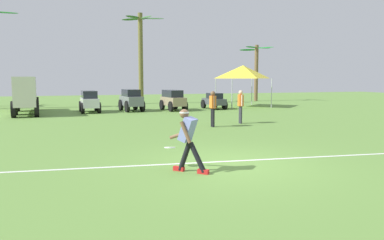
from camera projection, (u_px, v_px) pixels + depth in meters
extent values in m
plane|color=#608B3C|center=(231.00, 165.00, 9.20)|extent=(80.00, 80.00, 0.00)
cube|color=white|center=(225.00, 161.00, 9.56)|extent=(19.52, 2.01, 0.01)
cylinder|color=black|center=(185.00, 156.00, 8.50)|extent=(0.33, 0.33, 0.72)
cube|color=red|center=(179.00, 169.00, 8.61)|extent=(0.26, 0.25, 0.10)
cylinder|color=black|center=(197.00, 157.00, 8.36)|extent=(0.39, 0.39, 0.69)
cube|color=red|center=(203.00, 172.00, 8.33)|extent=(0.26, 0.25, 0.10)
cube|color=#7A84C6|center=(188.00, 129.00, 8.40)|extent=(0.50, 0.50, 0.58)
sphere|color=brown|center=(184.00, 114.00, 8.40)|extent=(0.30, 0.30, 0.21)
cylinder|color=white|center=(184.00, 112.00, 8.40)|extent=(0.30, 0.30, 0.03)
cylinder|color=brown|center=(181.00, 134.00, 8.70)|extent=(0.46, 0.46, 0.27)
cylinder|color=brown|center=(186.00, 132.00, 8.20)|extent=(0.26, 0.26, 0.49)
cylinder|color=white|center=(170.00, 148.00, 8.89)|extent=(0.36, 0.36, 0.06)
cylinder|color=black|center=(213.00, 118.00, 16.24)|extent=(0.11, 0.11, 0.82)
cylinder|color=black|center=(212.00, 117.00, 16.41)|extent=(0.11, 0.11, 0.82)
cube|color=orange|center=(213.00, 102.00, 16.25)|extent=(0.21, 0.35, 0.54)
cylinder|color=brown|center=(214.00, 102.00, 16.04)|extent=(0.07, 0.07, 0.52)
cylinder|color=brown|center=(211.00, 101.00, 16.44)|extent=(0.07, 0.07, 0.52)
sphere|color=brown|center=(213.00, 93.00, 16.20)|extent=(0.21, 0.21, 0.20)
cylinder|color=#33333D|center=(241.00, 115.00, 17.46)|extent=(0.13, 0.13, 0.82)
cylinder|color=#33333D|center=(240.00, 115.00, 17.64)|extent=(0.13, 0.13, 0.82)
cube|color=orange|center=(241.00, 100.00, 17.47)|extent=(0.25, 0.37, 0.54)
cylinder|color=beige|center=(242.00, 100.00, 17.27)|extent=(0.08, 0.08, 0.52)
cylinder|color=beige|center=(239.00, 100.00, 17.68)|extent=(0.08, 0.08, 0.52)
sphere|color=beige|center=(241.00, 92.00, 17.43)|extent=(0.23, 0.23, 0.20)
cube|color=silver|center=(90.00, 103.00, 23.30)|extent=(1.07, 2.44, 0.55)
cube|color=#1E232B|center=(89.00, 94.00, 23.38)|extent=(0.93, 1.84, 0.46)
cylinder|color=black|center=(81.00, 106.00, 23.94)|extent=(0.21, 0.67, 0.66)
cylinder|color=black|center=(96.00, 106.00, 24.28)|extent=(0.21, 0.67, 0.66)
cylinder|color=black|center=(83.00, 108.00, 22.38)|extent=(0.21, 0.67, 0.66)
cylinder|color=black|center=(99.00, 108.00, 22.72)|extent=(0.21, 0.67, 0.66)
cube|color=slate|center=(131.00, 101.00, 24.20)|extent=(1.26, 2.45, 0.60)
cube|color=#1E232B|center=(131.00, 93.00, 24.19)|extent=(1.05, 1.64, 0.44)
cylinder|color=black|center=(121.00, 105.00, 24.73)|extent=(0.27, 0.74, 0.72)
cylinder|color=black|center=(135.00, 104.00, 25.14)|extent=(0.27, 0.74, 0.72)
cylinder|color=black|center=(127.00, 107.00, 23.33)|extent=(0.27, 0.74, 0.72)
cylinder|color=black|center=(142.00, 106.00, 23.74)|extent=(0.27, 0.74, 0.72)
cube|color=#998466|center=(173.00, 101.00, 24.69)|extent=(1.22, 2.49, 0.55)
cube|color=#1E232B|center=(172.00, 93.00, 24.77)|extent=(1.04, 1.88, 0.46)
cylinder|color=black|center=(162.00, 105.00, 25.28)|extent=(0.25, 0.68, 0.66)
cylinder|color=black|center=(175.00, 104.00, 25.67)|extent=(0.25, 0.68, 0.66)
cylinder|color=black|center=(171.00, 106.00, 23.77)|extent=(0.25, 0.68, 0.66)
cylinder|color=black|center=(185.00, 106.00, 24.16)|extent=(0.25, 0.68, 0.66)
cube|color=#474C51|center=(214.00, 102.00, 25.91)|extent=(1.05, 2.26, 0.42)
cube|color=#1E232B|center=(215.00, 96.00, 25.77)|extent=(0.87, 1.15, 0.38)
cylinder|color=black|center=(203.00, 104.00, 26.48)|extent=(0.22, 0.61, 0.60)
cylinder|color=black|center=(215.00, 104.00, 26.81)|extent=(0.22, 0.61, 0.60)
cylinder|color=black|center=(213.00, 105.00, 25.06)|extent=(0.22, 0.61, 0.60)
cylinder|color=black|center=(225.00, 105.00, 25.39)|extent=(0.22, 0.61, 0.60)
cube|color=yellow|center=(27.00, 93.00, 24.50)|extent=(1.17, 1.77, 1.15)
cube|color=silver|center=(25.00, 91.00, 21.76)|extent=(1.46, 4.27, 1.65)
cylinder|color=black|center=(18.00, 104.00, 24.05)|extent=(0.31, 0.92, 0.90)
cylinder|color=black|center=(37.00, 104.00, 24.48)|extent=(0.31, 0.92, 0.90)
cylinder|color=black|center=(15.00, 107.00, 21.65)|extent=(0.31, 0.92, 0.90)
cylinder|color=black|center=(37.00, 107.00, 22.08)|extent=(0.31, 0.92, 0.90)
cylinder|color=black|center=(13.00, 109.00, 20.13)|extent=(0.31, 0.92, 0.90)
cylinder|color=black|center=(37.00, 109.00, 20.56)|extent=(0.31, 0.92, 0.90)
ellipsoid|color=#217126|center=(4.00, 12.00, 25.59)|extent=(1.80, 0.44, 0.18)
cylinder|color=brown|center=(141.00, 59.00, 30.87)|extent=(0.39, 0.39, 7.41)
ellipsoid|color=#35632F|center=(152.00, 18.00, 30.63)|extent=(1.98, 0.61, 0.18)
ellipsoid|color=#35632F|center=(142.00, 18.00, 31.21)|extent=(0.82, 1.42, 0.18)
ellipsoid|color=#35632F|center=(131.00, 19.00, 30.79)|extent=(1.50, 1.22, 0.20)
ellipsoid|color=#35632F|center=(133.00, 17.00, 29.99)|extent=(1.39, 0.90, 0.20)
ellipsoid|color=#35632F|center=(146.00, 17.00, 29.92)|extent=(0.89, 1.55, 0.20)
cylinder|color=brown|center=(256.00, 73.00, 34.72)|extent=(0.35, 0.35, 5.17)
ellipsoid|color=#1E7B2E|center=(264.00, 48.00, 34.68)|extent=(1.41, 0.26, 0.16)
ellipsoid|color=#1E7B2E|center=(256.00, 50.00, 35.28)|extent=(0.90, 1.57, 0.20)
ellipsoid|color=#1E7B2E|center=(248.00, 50.00, 34.69)|extent=(1.47, 1.07, 0.20)
ellipsoid|color=#1E7B2E|center=(251.00, 47.00, 33.88)|extent=(1.58, 0.99, 0.15)
ellipsoid|color=#1E7B2E|center=(265.00, 48.00, 33.77)|extent=(1.03, 1.84, 0.15)
cylinder|color=#B2B5BA|center=(252.00, 92.00, 29.80)|extent=(0.06, 0.06, 2.10)
cylinder|color=#B2B5BA|center=(216.00, 92.00, 28.86)|extent=(0.06, 0.06, 2.10)
cylinder|color=#B2B5BA|center=(272.00, 93.00, 26.87)|extent=(0.06, 0.06, 2.10)
cylinder|color=#B2B5BA|center=(232.00, 94.00, 25.92)|extent=(0.06, 0.06, 2.10)
pyramid|color=yellow|center=(243.00, 72.00, 27.69)|extent=(3.26, 3.26, 0.97)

